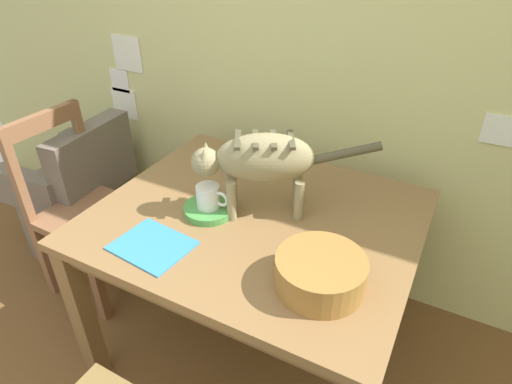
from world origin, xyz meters
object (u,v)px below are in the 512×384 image
book_stack (241,160)px  wooden_chair_near (84,210)px  cat (261,160)px  saucer_bowl (209,209)px  coffee_mug (209,196)px  wicker_basket (320,272)px  wicker_armchair (76,200)px  dining_table (256,233)px  magazine (152,245)px

book_stack → wooden_chair_near: size_ratio=0.18×
cat → saucer_bowl: size_ratio=3.13×
coffee_mug → wooden_chair_near: wooden_chair_near is taller
saucer_bowl → wooden_chair_near: wooden_chair_near is taller
cat → wicker_basket: (0.33, -0.26, -0.17)m
book_stack → wicker_armchair: (-1.10, -0.08, -0.50)m
dining_table → coffee_mug: 0.24m
coffee_mug → wicker_armchair: bearing=165.7°
saucer_bowl → wicker_basket: (0.50, -0.17, 0.04)m
cat → wooden_chair_near: size_ratio=0.64×
coffee_mug → book_stack: size_ratio=0.75×
saucer_bowl → coffee_mug: coffee_mug is taller
wooden_chair_near → wicker_basket: bearing=81.6°
magazine → wicker_basket: size_ratio=0.92×
coffee_mug → wicker_basket: size_ratio=0.48×
dining_table → wicker_basket: size_ratio=4.33×
coffee_mug → magazine: bearing=-104.1°
cat → wicker_basket: bearing=-156.1°
magazine → wicker_armchair: (-1.11, 0.56, -0.48)m
magazine → wooden_chair_near: (-0.75, 0.32, -0.29)m
book_stack → wooden_chair_near: wooden_chair_near is taller
coffee_mug → wooden_chair_near: (-0.81, 0.07, -0.36)m
cat → wooden_chair_near: (-0.98, -0.03, -0.51)m
saucer_bowl → book_stack: size_ratio=1.10×
wooden_chair_near → magazine: bearing=68.3°
saucer_bowl → magazine: 0.27m
book_stack → wicker_basket: wicker_basket is taller
magazine → book_stack: (-0.01, 0.64, 0.02)m
coffee_mug → book_stack: bearing=101.6°
magazine → wooden_chair_near: wooden_chair_near is taller
dining_table → cat: cat is taller
saucer_bowl → wicker_armchair: (-1.17, 0.30, -0.50)m
book_stack → wicker_armchair: bearing=-175.8°
wooden_chair_near → coffee_mug: bearing=87.2°
dining_table → book_stack: (-0.24, 0.31, 0.11)m
cat → magazine: cat is taller
wicker_basket → wicker_armchair: bearing=164.4°
dining_table → saucer_bowl: size_ratio=6.15×
cat → wicker_armchair: (-1.35, 0.21, -0.70)m
coffee_mug → magazine: size_ratio=0.52×
coffee_mug → wicker_basket: (0.50, -0.17, -0.02)m
book_stack → wooden_chair_near: 0.86m
wicker_basket → wicker_armchair: (-1.68, 0.47, -0.54)m
saucer_bowl → wicker_armchair: bearing=165.7°
dining_table → saucer_bowl: (-0.16, -0.07, 0.10)m
wicker_basket → book_stack: bearing=136.5°
coffee_mug → wicker_basket: bearing=-18.7°
dining_table → magazine: magazine is taller
cat → wicker_basket: 0.46m
coffee_mug → wicker_basket: coffee_mug is taller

